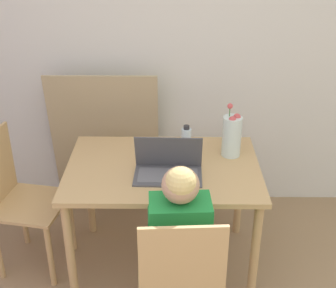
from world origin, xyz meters
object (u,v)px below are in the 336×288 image
chair_occupied (180,284)px  person_seated (179,235)px  flower_vase (232,135)px  water_bottle (186,143)px  laptop (168,166)px  chair_spare (20,200)px

chair_occupied → person_seated: size_ratio=0.84×
flower_vase → water_bottle: flower_vase is taller
chair_occupied → flower_vase: bearing=-113.9°
flower_vase → chair_occupied: bearing=-110.8°
laptop → chair_spare: bearing=175.5°
water_bottle → flower_vase: bearing=10.0°
laptop → flower_vase: bearing=33.0°
person_seated → water_bottle: person_seated is taller
chair_occupied → water_bottle: (0.04, 0.77, 0.35)m
water_bottle → person_seated: bearing=-94.2°
laptop → water_bottle: size_ratio=1.78×
person_seated → flower_vase: 0.79m
person_seated → laptop: bearing=-86.4°
chair_spare → chair_occupied: bearing=-115.3°
person_seated → laptop: size_ratio=2.81×
person_seated → laptop: (-0.06, 0.47, 0.11)m
person_seated → water_bottle: bearing=-97.4°
chair_occupied → person_seated: 0.23m
chair_occupied → laptop: 0.67m
chair_spare → water_bottle: (1.00, 0.08, 0.35)m
chair_occupied → water_bottle: size_ratio=4.18×
chair_spare → flower_vase: flower_vase is taller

